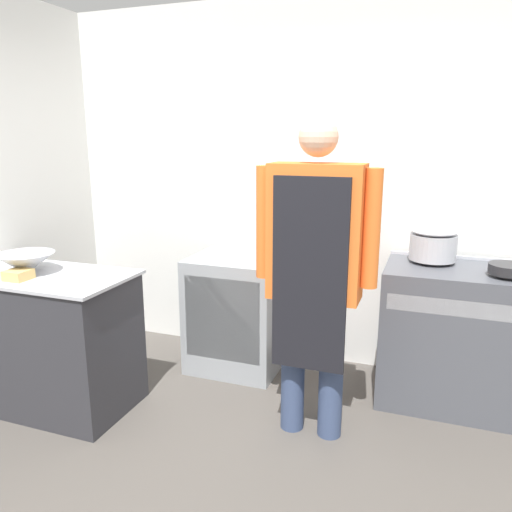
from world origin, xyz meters
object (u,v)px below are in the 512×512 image
object	(u,v)px
stove	(463,337)
fridge_unit	(238,312)
plastic_tub	(18,275)
saute_pan	(509,269)
stock_pot	(433,243)
mixing_bowl	(26,263)
person_cook	(315,261)

from	to	relation	value
stove	fridge_unit	bearing A→B (deg)	179.33
stove	fridge_unit	xyz separation A→B (m)	(-1.58, 0.02, -0.03)
plastic_tub	fridge_unit	bearing A→B (deg)	47.97
fridge_unit	saute_pan	size ratio (longest dim) A/B	3.78
stove	saute_pan	bearing A→B (deg)	-27.31
stock_pot	mixing_bowl	bearing A→B (deg)	-156.40
stock_pot	saute_pan	xyz separation A→B (m)	(0.43, -0.21, -0.08)
person_cook	stock_pot	size ratio (longest dim) A/B	6.15
stove	person_cook	distance (m)	1.23
person_cook	mixing_bowl	distance (m)	1.81
stove	plastic_tub	bearing A→B (deg)	-157.32
stove	stock_pot	size ratio (longest dim) A/B	3.42
person_cook	plastic_tub	xyz separation A→B (m)	(-1.72, -0.40, -0.14)
person_cook	plastic_tub	distance (m)	1.77
person_cook	saute_pan	world-z (taller)	person_cook
fridge_unit	plastic_tub	bearing A→B (deg)	-132.03
mixing_bowl	stock_pot	distance (m)	2.61
saute_pan	mixing_bowl	bearing A→B (deg)	-163.55
person_cook	mixing_bowl	xyz separation A→B (m)	(-1.78, -0.27, -0.10)
stove	stock_pot	distance (m)	0.64
mixing_bowl	plastic_tub	distance (m)	0.15
stove	mixing_bowl	xyz separation A→B (m)	(-2.62, -0.94, 0.49)
mixing_bowl	saute_pan	bearing A→B (deg)	16.45
stove	plastic_tub	distance (m)	2.81
mixing_bowl	saute_pan	xyz separation A→B (m)	(2.82, 0.83, 0.01)
stove	mixing_bowl	distance (m)	2.83
plastic_tub	saute_pan	world-z (taller)	saute_pan
mixing_bowl	plastic_tub	size ratio (longest dim) A/B	2.66
person_cook	stock_pot	xyz separation A→B (m)	(0.61, 0.78, -0.01)
fridge_unit	person_cook	xyz separation A→B (m)	(0.74, -0.69, 0.62)
fridge_unit	stock_pot	world-z (taller)	stock_pot
fridge_unit	mixing_bowl	xyz separation A→B (m)	(-1.04, -0.96, 0.52)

